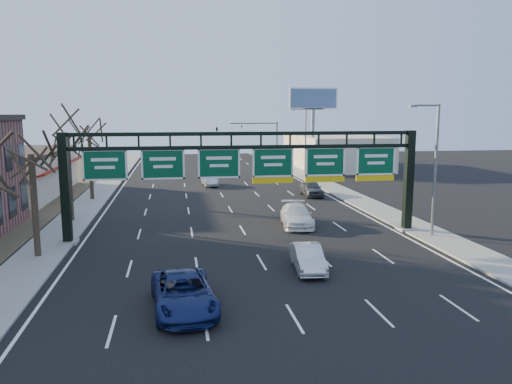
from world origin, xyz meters
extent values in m
plane|color=black|center=(0.00, 0.00, 0.00)|extent=(160.00, 160.00, 0.00)
cube|color=gray|center=(-12.80, 20.00, 0.06)|extent=(3.00, 120.00, 0.12)
cube|color=gray|center=(12.80, 20.00, 0.06)|extent=(3.00, 120.00, 0.12)
cube|color=white|center=(0.00, 20.00, 0.01)|extent=(21.60, 120.00, 0.01)
cube|color=black|center=(-11.70, 8.00, 3.60)|extent=(0.55, 0.55, 7.20)
cube|color=gray|center=(-11.70, 8.00, 0.10)|extent=(1.20, 1.20, 0.20)
cube|color=black|center=(11.70, 8.00, 3.60)|extent=(0.55, 0.55, 7.20)
cube|color=gray|center=(11.70, 8.00, 0.10)|extent=(1.20, 1.20, 0.20)
cube|color=black|center=(0.00, 8.00, 7.05)|extent=(23.40, 0.25, 0.25)
cube|color=black|center=(0.00, 8.00, 6.15)|extent=(23.40, 0.25, 0.25)
cube|color=#054729|center=(-9.17, 8.00, 5.10)|extent=(2.80, 0.10, 2.00)
cube|color=#054729|center=(-5.50, 8.00, 5.10)|extent=(2.80, 0.10, 2.00)
cube|color=#054729|center=(-1.83, 8.00, 5.10)|extent=(2.80, 0.10, 2.00)
cube|color=#054729|center=(1.83, 8.00, 5.10)|extent=(2.80, 0.10, 2.00)
cube|color=yellow|center=(1.83, 8.00, 3.88)|extent=(2.80, 0.10, 0.40)
cube|color=#054729|center=(5.50, 8.00, 5.10)|extent=(2.80, 0.10, 2.00)
cube|color=yellow|center=(5.50, 8.00, 3.88)|extent=(2.80, 0.10, 0.40)
cube|color=#054729|center=(9.17, 8.00, 5.10)|extent=(2.80, 0.10, 2.00)
cube|color=yellow|center=(9.17, 8.00, 3.88)|extent=(2.80, 0.10, 0.40)
cube|color=#B9AD99|center=(-21.50, 29.00, 2.20)|extent=(10.00, 18.00, 4.40)
cube|color=#332B26|center=(-21.50, 29.00, 4.55)|extent=(10.40, 18.40, 0.30)
cube|color=maroon|center=(-16.40, 29.00, 3.00)|extent=(1.20, 18.00, 0.40)
cube|color=#B9AD99|center=(20.00, 50.00, 2.50)|extent=(12.00, 20.00, 5.00)
cylinder|color=black|center=(-12.80, 5.00, 3.16)|extent=(0.36, 0.36, 6.08)
cylinder|color=black|center=(-12.80, 15.00, 3.54)|extent=(0.36, 0.36, 6.84)
cylinder|color=black|center=(-12.80, 25.00, 3.35)|extent=(0.36, 0.36, 6.46)
cylinder|color=slate|center=(12.60, 6.00, 4.62)|extent=(0.20, 0.20, 9.00)
cylinder|color=slate|center=(11.70, 6.00, 9.02)|extent=(1.80, 0.12, 0.12)
cube|color=slate|center=(10.80, 6.00, 8.97)|extent=(0.50, 0.22, 0.15)
cylinder|color=slate|center=(12.60, 40.00, 4.62)|extent=(0.20, 0.20, 9.00)
cylinder|color=slate|center=(11.70, 40.00, 9.02)|extent=(1.80, 0.12, 0.12)
cube|color=slate|center=(10.80, 40.00, 8.97)|extent=(0.50, 0.22, 0.15)
cylinder|color=slate|center=(15.00, 45.00, 4.50)|extent=(0.50, 0.50, 9.00)
cube|color=slate|center=(15.00, 45.00, 9.00)|extent=(3.00, 0.30, 0.20)
cube|color=white|center=(15.00, 45.00, 10.50)|extent=(7.00, 0.30, 3.00)
cube|color=#4B6797|center=(15.00, 44.80, 10.50)|extent=(6.60, 0.05, 2.60)
cylinder|color=black|center=(11.80, 55.00, 3.50)|extent=(0.18, 0.18, 7.00)
cylinder|color=black|center=(8.00, 55.00, 6.80)|extent=(7.60, 0.14, 0.14)
imported|color=black|center=(6.00, 55.00, 6.00)|extent=(0.20, 0.20, 1.00)
imported|color=black|center=(2.00, 55.00, 6.00)|extent=(0.54, 0.54, 1.62)
imported|color=navy|center=(-4.50, -4.36, 0.77)|extent=(3.03, 5.72, 1.53)
imported|color=silver|center=(2.22, 0.17, 0.68)|extent=(1.80, 4.26, 1.37)
imported|color=white|center=(4.22, 10.80, 0.78)|extent=(2.85, 5.63, 1.57)
imported|color=#424548|center=(9.05, 24.01, 0.77)|extent=(1.94, 4.59, 1.55)
imported|color=#BABABF|center=(-0.77, 32.91, 0.70)|extent=(1.80, 4.34, 1.40)
camera|label=1|loc=(-4.72, -25.02, 8.38)|focal=35.00mm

